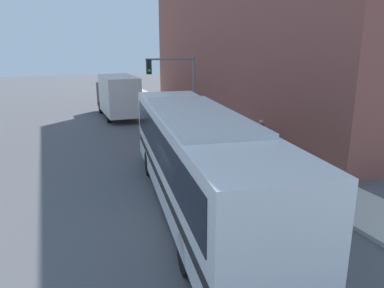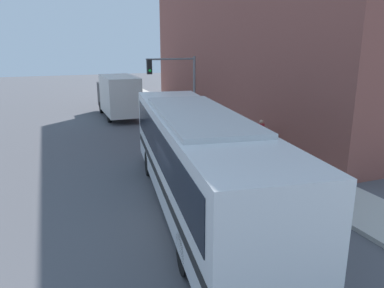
{
  "view_description": "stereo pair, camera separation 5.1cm",
  "coord_description": "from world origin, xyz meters",
  "views": [
    {
      "loc": [
        -3.8,
        -9.83,
        5.5
      ],
      "look_at": [
        1.59,
        4.01,
        1.47
      ],
      "focal_mm": 35.0,
      "sensor_mm": 36.0,
      "label": 1
    },
    {
      "loc": [
        -3.76,
        -9.85,
        5.5
      ],
      "look_at": [
        1.59,
        4.01,
        1.47
      ],
      "focal_mm": 35.0,
      "sensor_mm": 36.0,
      "label": 2
    }
  ],
  "objects": [
    {
      "name": "ground_plane",
      "position": [
        0.0,
        0.0,
        0.0
      ],
      "size": [
        120.0,
        120.0,
        0.0
      ],
      "primitive_type": "plane",
      "color": "#515156"
    },
    {
      "name": "sidewalk",
      "position": [
        5.75,
        20.0,
        0.07
      ],
      "size": [
        2.51,
        70.0,
        0.15
      ],
      "color": "#B7B2A8",
      "rests_on": "ground_plane"
    },
    {
      "name": "building_facade",
      "position": [
        10.01,
        13.89,
        6.4
      ],
      "size": [
        6.0,
        25.77,
        12.79
      ],
      "color": "brown",
      "rests_on": "ground_plane"
    },
    {
      "name": "city_bus",
      "position": [
        0.59,
        1.01,
        1.97
      ],
      "size": [
        4.19,
        12.66,
        3.4
      ],
      "rotation": [
        0.0,
        0.0,
        -0.14
      ],
      "color": "white",
      "rests_on": "ground_plane"
    },
    {
      "name": "delivery_truck",
      "position": [
        1.14,
        18.39,
        1.71
      ],
      "size": [
        2.25,
        6.91,
        3.17
      ],
      "color": "silver",
      "rests_on": "ground_plane"
    },
    {
      "name": "fire_hydrant",
      "position": [
        5.1,
        4.97,
        0.53
      ],
      "size": [
        0.23,
        0.31,
        0.77
      ],
      "color": "gold",
      "rests_on": "sidewalk"
    },
    {
      "name": "traffic_light_pole",
      "position": [
        4.03,
        13.08,
        3.29
      ],
      "size": [
        3.28,
        0.35,
        4.52
      ],
      "color": "slate",
      "rests_on": "sidewalk"
    },
    {
      "name": "parking_meter",
      "position": [
        5.1,
        10.39,
        1.05
      ],
      "size": [
        0.14,
        0.14,
        1.34
      ],
      "color": "slate",
      "rests_on": "sidewalk"
    },
    {
      "name": "pedestrian_near_corner",
      "position": [
        5.97,
        15.26,
        0.94
      ],
      "size": [
        0.34,
        0.34,
        1.57
      ],
      "color": "slate",
      "rests_on": "sidewalk"
    },
    {
      "name": "pedestrian_mid_block",
      "position": [
        6.18,
        6.18,
        0.95
      ],
      "size": [
        0.34,
        0.34,
        1.6
      ],
      "color": "#23283D",
      "rests_on": "sidewalk"
    }
  ]
}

